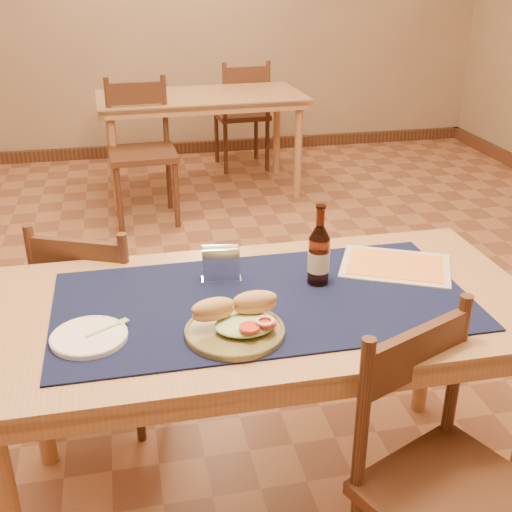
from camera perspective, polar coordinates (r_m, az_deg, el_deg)
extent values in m
cube|color=#986242|center=(2.94, -2.89, -9.60)|extent=(6.00, 7.00, 0.02)
cylinder|color=#A0764B|center=(2.35, -18.96, -10.35)|extent=(0.06, 0.06, 0.71)
cylinder|color=#A0764B|center=(2.56, 15.00, -6.60)|extent=(0.06, 0.06, 0.71)
cube|color=#A0764B|center=(1.88, 0.64, -4.57)|extent=(1.60, 0.80, 0.04)
cube|color=#0F1337|center=(1.87, 0.64, -3.96)|extent=(1.20, 0.60, 0.01)
cube|color=#4F2B1C|center=(6.10, -8.34, 9.40)|extent=(6.00, 0.06, 0.10)
cylinder|color=#A0764B|center=(4.62, -12.45, 7.97)|extent=(0.06, 0.06, 0.71)
cylinder|color=#A0764B|center=(4.83, 3.77, 9.25)|extent=(0.06, 0.06, 0.71)
cylinder|color=#A0764B|center=(5.18, -12.77, 9.79)|extent=(0.06, 0.06, 0.71)
cylinder|color=#A0764B|center=(5.38, 1.85, 10.92)|extent=(0.06, 0.06, 0.71)
cube|color=#A0764B|center=(4.87, -4.95, 13.88)|extent=(1.52, 0.80, 0.04)
cylinder|color=#4F2B1C|center=(2.69, -7.79, -7.81)|extent=(0.03, 0.03, 0.42)
cylinder|color=#4F2B1C|center=(2.82, -14.30, -6.86)|extent=(0.03, 0.03, 0.42)
cylinder|color=#4F2B1C|center=(2.44, -10.45, -11.95)|extent=(0.03, 0.03, 0.42)
cylinder|color=#4F2B1C|center=(2.57, -17.53, -10.64)|extent=(0.03, 0.03, 0.42)
cube|color=#4F2B1C|center=(2.51, -12.97, -5.25)|extent=(0.52, 0.52, 0.04)
cube|color=#4F2B1C|center=(2.23, -15.61, -0.18)|extent=(0.32, 0.16, 0.13)
cylinder|color=#4F2B1C|center=(2.21, -11.39, -3.21)|extent=(0.03, 0.03, 0.43)
cylinder|color=#4F2B1C|center=(2.35, -18.95, -2.28)|extent=(0.03, 0.03, 0.43)
cylinder|color=#4F2B1C|center=(2.10, 15.95, -19.59)|extent=(0.03, 0.03, 0.43)
cube|color=#4F2B1C|center=(1.78, 17.60, -20.06)|extent=(0.53, 0.53, 0.04)
cube|color=#4F2B1C|center=(1.65, 14.09, -8.38)|extent=(0.33, 0.17, 0.14)
cylinder|color=#4F2B1C|center=(1.61, 9.45, -13.97)|extent=(0.03, 0.03, 0.44)
cylinder|color=#4F2B1C|center=(1.83, 17.33, -9.51)|extent=(0.03, 0.03, 0.44)
cylinder|color=#4F2B1C|center=(4.29, -12.07, 5.00)|extent=(0.04, 0.04, 0.47)
cylinder|color=#4F2B1C|center=(4.32, -7.09, 5.49)|extent=(0.04, 0.04, 0.47)
cylinder|color=#4F2B1C|center=(4.64, -12.36, 6.51)|extent=(0.04, 0.04, 0.47)
cylinder|color=#4F2B1C|center=(4.67, -7.74, 6.97)|extent=(0.04, 0.04, 0.47)
cube|color=#4F2B1C|center=(4.41, -10.04, 8.91)|extent=(0.46, 0.46, 0.04)
cube|color=#4F2B1C|center=(4.52, -10.64, 14.02)|extent=(0.38, 0.05, 0.15)
cylinder|color=#4F2B1C|center=(4.53, -12.92, 12.24)|extent=(0.04, 0.04, 0.48)
cylinder|color=#4F2B1C|center=(4.56, -8.11, 12.68)|extent=(0.04, 0.04, 0.48)
cylinder|color=#4F2B1C|center=(5.84, 0.01, 10.76)|extent=(0.04, 0.04, 0.45)
cylinder|color=#4F2B1C|center=(5.76, -3.53, 10.51)|extent=(0.04, 0.04, 0.45)
cylinder|color=#4F2B1C|center=(5.50, 1.01, 9.87)|extent=(0.04, 0.04, 0.45)
cylinder|color=#4F2B1C|center=(5.42, -2.72, 9.60)|extent=(0.04, 0.04, 0.45)
cube|color=#4F2B1C|center=(5.57, -1.33, 12.45)|extent=(0.44, 0.44, 0.04)
cube|color=#4F2B1C|center=(5.33, -0.85, 15.72)|extent=(0.36, 0.05, 0.14)
cylinder|color=#4F2B1C|center=(5.39, 1.08, 14.54)|extent=(0.04, 0.04, 0.46)
cylinder|color=#4F2B1C|center=(5.31, -2.79, 14.34)|extent=(0.04, 0.04, 0.46)
cylinder|color=brown|center=(1.70, -1.89, -6.72)|extent=(0.27, 0.27, 0.02)
torus|color=brown|center=(1.70, -1.89, -6.56)|extent=(0.27, 0.27, 0.01)
ellipsoid|color=beige|center=(1.69, -0.99, -6.12)|extent=(0.16, 0.13, 0.03)
ellipsoid|color=tan|center=(1.69, -3.86, -4.80)|extent=(0.12, 0.07, 0.06)
ellipsoid|color=tan|center=(1.71, -0.08, -4.18)|extent=(0.12, 0.05, 0.07)
cylinder|color=red|center=(1.64, -0.58, -6.37)|extent=(0.05, 0.05, 0.01)
cylinder|color=red|center=(1.67, 1.02, -5.94)|extent=(0.05, 0.05, 0.01)
torus|color=white|center=(1.65, 0.80, -5.76)|extent=(0.05, 0.05, 0.01)
cylinder|color=white|center=(1.74, -14.62, -7.00)|extent=(0.20, 0.20, 0.01)
torus|color=white|center=(1.73, -14.64, -6.84)|extent=(0.20, 0.20, 0.01)
cube|color=#92CA6F|center=(1.74, -13.50, -6.41)|extent=(0.09, 0.06, 0.00)
cube|color=#92CA6F|center=(1.77, -11.75, -5.71)|extent=(0.04, 0.03, 0.00)
cylinder|color=#491B0D|center=(1.94, 5.58, -0.44)|extent=(0.06, 0.06, 0.15)
cone|color=#491B0D|center=(1.90, 5.69, 2.09)|extent=(0.06, 0.06, 0.04)
cylinder|color=#491B0D|center=(1.89, 5.76, 3.45)|extent=(0.03, 0.03, 0.06)
cylinder|color=#491B0D|center=(1.87, 5.80, 4.40)|extent=(0.03, 0.03, 0.01)
cylinder|color=beige|center=(1.94, 5.58, -0.44)|extent=(0.07, 0.07, 0.06)
cube|color=silver|center=(1.99, -3.10, -2.03)|extent=(0.13, 0.06, 0.00)
cube|color=silver|center=(1.95, -3.11, -0.87)|extent=(0.11, 0.02, 0.10)
cube|color=silver|center=(1.98, -3.16, -0.38)|extent=(0.11, 0.02, 0.10)
cube|color=silver|center=(1.97, -3.13, -0.74)|extent=(0.11, 0.04, 0.10)
cube|color=#3C80C2|center=(1.95, -3.12, -0.68)|extent=(0.08, 0.01, 0.03)
cube|color=beige|center=(2.12, 12.29, -0.84)|extent=(0.42, 0.37, 0.00)
cube|color=orange|center=(2.11, 12.30, -0.76)|extent=(0.36, 0.31, 0.00)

